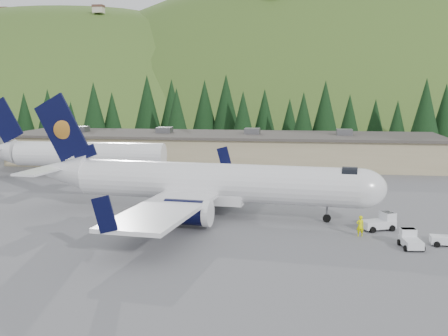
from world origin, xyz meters
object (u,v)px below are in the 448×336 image
Objects in this scene: second_airliner at (71,153)px; terminal_building at (222,148)px; airliner at (205,183)px; ramp_worker at (360,226)px; baggage_tug_c at (410,240)px; baggage_tug_a at (381,222)px.

terminal_building is at bearing 38.78° from second_airliner.
airliner is 16.21m from ramp_worker.
baggage_tug_c is (18.54, -9.00, -2.65)m from airliner.
ramp_worker reaches higher than baggage_tug_c.
ramp_worker is (38.68, -27.97, -2.40)m from second_airliner.
second_airliner is at bearing 46.75° from baggage_tug_c.
terminal_building is at bearing 91.41° from baggage_tug_a.
ramp_worker is (18.77, -43.97, -1.70)m from terminal_building.
baggage_tug_c is at bearing 128.96° from ramp_worker.
airliner is 20.78m from baggage_tug_c.
baggage_tug_a is at bearing -63.28° from terminal_building.
baggage_tug_a is (16.89, -3.49, -2.56)m from airliner.
airliner reaches higher than baggage_tug_a.
airliner is 13.32× the size of baggage_tug_c.
terminal_building is (-22.48, 46.88, 1.99)m from baggage_tug_c.
airliner is 38.09m from terminal_building.
airliner is at bearing 143.01° from baggage_tug_a.
ramp_worker is at bearing -66.89° from terminal_building.
baggage_tug_c is at bearing -98.62° from baggage_tug_a.
baggage_tug_c is 52.03m from terminal_building.
ramp_worker is at bearing -153.78° from baggage_tug_a.
baggage_tug_a is at bearing -5.50° from airliner.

